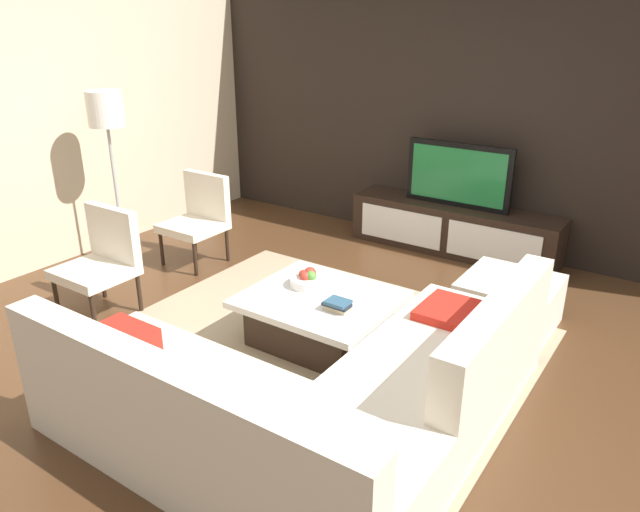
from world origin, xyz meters
The scene contains 14 objects.
ground_plane centered at (0.00, 0.00, 0.00)m, with size 14.00×14.00×0.00m, color #4C301C.
feature_wall_back centered at (0.00, 2.70, 1.40)m, with size 6.40×0.12×2.80m, color black.
side_wall_left centered at (-3.20, 0.20, 1.40)m, with size 0.12×5.20×2.80m, color beige.
area_rug centered at (-0.10, 0.00, 0.01)m, with size 3.03×2.61×0.01m, color tan.
media_console centered at (0.00, 2.40, 0.25)m, with size 2.15×0.47×0.50m.
television centered at (0.00, 2.40, 0.82)m, with size 1.08×0.06×0.64m.
sectional_couch centered at (0.51, -0.85, 0.28)m, with size 2.33×2.41×0.82m.
coffee_table centered at (-0.10, 0.10, 0.20)m, with size 1.07×0.95×0.38m.
accent_chair_near centered at (-1.86, -0.46, 0.49)m, with size 0.56×0.52×0.87m.
floor_lamp centered at (-2.61, 0.29, 1.41)m, with size 0.33×0.33×1.67m.
ottoman centered at (0.99, 1.14, 0.20)m, with size 0.70×0.70×0.40m, color beige.
fruit_bowl centered at (-0.28, 0.20, 0.43)m, with size 0.28×0.28×0.14m.
accent_chair_far centered at (-2.00, 0.77, 0.49)m, with size 0.54×0.52×0.87m.
book_stack centered at (0.12, -0.02, 0.42)m, with size 0.20×0.14×0.08m.
Camera 1 is at (2.12, -3.17, 2.32)m, focal length 33.42 mm.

